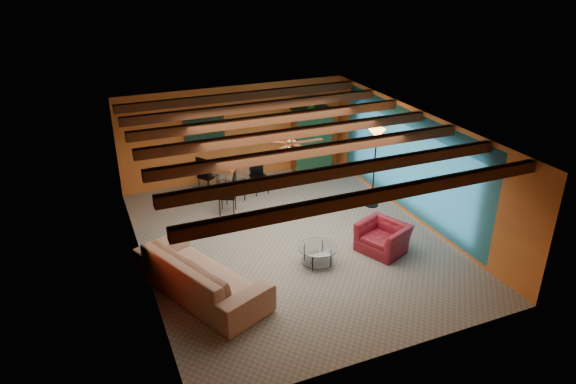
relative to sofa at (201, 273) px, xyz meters
name	(u,v)px	position (x,y,z in m)	size (l,w,h in m)	color
room	(290,142)	(2.37, 1.24, 1.93)	(6.52, 8.01, 2.71)	gray
sofa	(201,273)	(0.00, 0.00, 0.00)	(2.95, 1.15, 0.86)	#A57F6A
armchair	(383,237)	(4.06, -0.02, -0.10)	(1.00, 0.88, 0.65)	maroon
coffee_table	(318,255)	(2.50, 0.04, -0.22)	(0.83, 0.83, 0.43)	silver
dining_table	(231,180)	(1.80, 3.81, 0.10)	(2.04, 2.04, 1.06)	white
armoire	(311,141)	(4.57, 4.83, 0.49)	(1.05, 0.52, 1.84)	brown
floor_lamp	(374,168)	(5.02, 2.01, 0.61)	(0.43, 0.43, 2.08)	black
ceiling_fan	(292,143)	(2.37, 1.13, 1.93)	(1.50, 1.50, 0.44)	#472614
painting	(204,127)	(1.47, 5.09, 1.22)	(1.05, 0.03, 0.65)	black
potted_plant	(311,103)	(4.57, 4.83, 1.64)	(0.42, 0.36, 0.47)	#26661E
vase	(230,158)	(1.80, 3.81, 0.72)	(0.18, 0.18, 0.18)	orange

